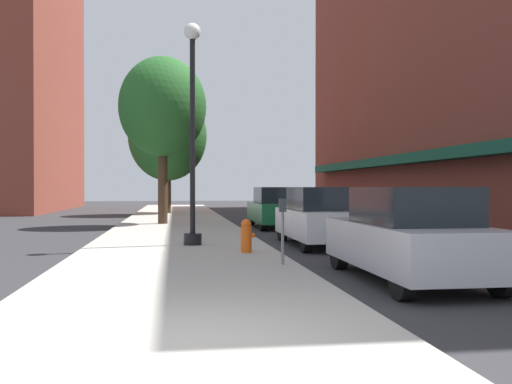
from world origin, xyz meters
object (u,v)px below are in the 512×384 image
Objects in this scene: tree_mid at (168,136)px; car_silver at (409,236)px; fire_hydrant at (246,235)px; car_white at (320,217)px; lamppost at (193,129)px; tree_near at (163,107)px; parking_meter_near at (283,223)px; car_green at (276,208)px.

tree_mid is 1.69× the size of car_silver.
car_white is (2.40, 2.29, 0.29)m from fire_hydrant.
tree_near is (-0.97, 8.95, 1.82)m from lamppost.
car_silver is (4.57, -14.65, -4.21)m from tree_near.
tree_mid reaches higher than parking_meter_near.
car_silver is at bearing -57.45° from fire_hydrant.
parking_meter_near is at bearing -78.64° from tree_near.
fire_hydrant is 0.18× the size of car_white.
car_silver and car_white have the same top height.
car_green is at bearing 88.13° from car_white.
car_silver is (3.60, -5.70, -2.39)m from lamppost.
fire_hydrant is 9.66m from car_green.
fire_hydrant is 11.98m from tree_near.
parking_meter_near is 2.53m from car_silver.
parking_meter_near is at bearing 139.46° from car_silver.
lamppost is at bearing 121.76° from fire_hydrant.
lamppost is 1.37× the size of car_silver.
lamppost is at bearing 121.13° from car_silver.
parking_meter_near is at bearing -78.19° from fire_hydrant.
tree_mid reaches higher than car_silver.
car_white is (0.00, 6.06, 0.00)m from car_silver.
fire_hydrant is 0.18× the size of car_green.
car_green is at bearing 75.59° from fire_hydrant.
car_green is (0.00, 13.11, 0.00)m from car_silver.
lamppost is 1.37× the size of car_green.
tree_near reaches higher than fire_hydrant.
fire_hydrant is 0.60× the size of parking_meter_near.
tree_mid is (-0.89, 18.68, 1.49)m from lamppost.
car_white is (4.57, -8.60, -4.21)m from tree_near.
car_white is 7.06m from car_green.
lamppost reaches higher than fire_hydrant.
tree_near is 1.64× the size of car_white.
tree_mid reaches higher than car_white.
car_green is at bearing -68.29° from tree_mid.
tree_mid is (-2.09, 20.62, 4.18)m from fire_hydrant.
parking_meter_near is 0.30× the size of car_white.
lamppost is 4.34m from car_white.
tree_mid is at bearing 99.28° from car_silver.
parking_meter_near is 0.30× the size of car_silver.
tree_near is (-2.17, 10.89, 4.50)m from fire_hydrant.
parking_meter_near is 23.23m from tree_mid.
lamppost is at bearing -87.28° from tree_mid.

